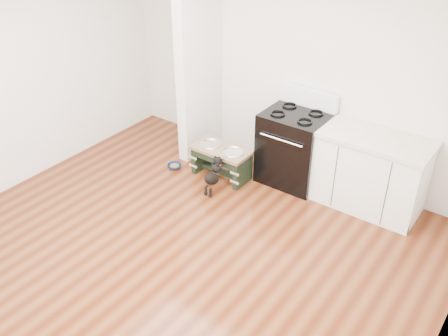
% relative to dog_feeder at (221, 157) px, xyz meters
% --- Properties ---
extents(ground, '(5.00, 5.00, 0.00)m').
position_rel_dog_feeder_xyz_m(ground, '(0.52, -1.68, -0.29)').
color(ground, '#461C0C').
rests_on(ground, ground).
extents(room_shell, '(5.00, 5.00, 5.00)m').
position_rel_dog_feeder_xyz_m(room_shell, '(0.52, -1.68, 1.33)').
color(room_shell, silver).
rests_on(room_shell, ground).
extents(partition_wall, '(0.15, 0.80, 2.70)m').
position_rel_dog_feeder_xyz_m(partition_wall, '(-0.65, 0.42, 1.06)').
color(partition_wall, silver).
rests_on(partition_wall, ground).
extents(oven_range, '(0.76, 0.69, 1.14)m').
position_rel_dog_feeder_xyz_m(oven_range, '(0.77, 0.48, 0.19)').
color(oven_range, black).
rests_on(oven_range, ground).
extents(cabinet_run, '(1.24, 0.64, 0.91)m').
position_rel_dog_feeder_xyz_m(cabinet_run, '(1.75, 0.49, 0.16)').
color(cabinet_run, white).
rests_on(cabinet_run, ground).
extents(dog_feeder, '(0.74, 0.40, 0.42)m').
position_rel_dog_feeder_xyz_m(dog_feeder, '(0.00, 0.00, 0.00)').
color(dog_feeder, black).
rests_on(dog_feeder, ground).
extents(puppy, '(0.13, 0.38, 0.45)m').
position_rel_dog_feeder_xyz_m(puppy, '(0.13, -0.34, -0.04)').
color(puppy, black).
rests_on(puppy, ground).
extents(floor_bowl, '(0.23, 0.23, 0.06)m').
position_rel_dog_feeder_xyz_m(floor_bowl, '(-0.62, -0.21, -0.26)').
color(floor_bowl, '#0B1E4F').
rests_on(floor_bowl, ground).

